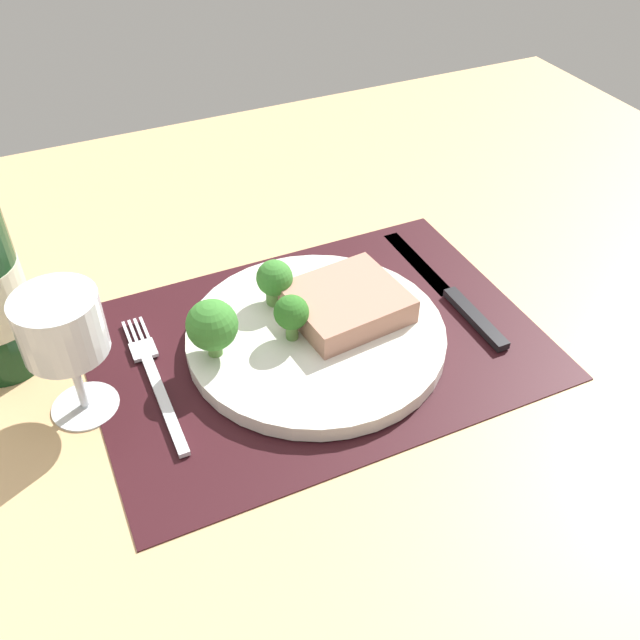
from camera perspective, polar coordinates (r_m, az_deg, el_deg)
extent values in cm
cube|color=tan|center=(71.66, -0.31, -2.86)|extent=(140.00, 110.00, 3.00)
cube|color=black|center=(70.54, -0.31, -1.89)|extent=(43.69, 31.04, 0.30)
cylinder|color=silver|center=(69.90, -0.32, -1.32)|extent=(25.65, 25.65, 1.60)
cube|color=tan|center=(70.57, 2.12, 1.39)|extent=(11.86, 10.84, 2.64)
cylinder|color=#5B8942|center=(68.25, -2.37, -0.72)|extent=(1.22, 1.22, 1.74)
sphere|color=#2D6B23|center=(66.74, -2.43, 0.78)|extent=(3.41, 3.41, 3.41)
cylinder|color=#5B8942|center=(67.14, -8.49, -2.21)|extent=(1.39, 1.39, 1.48)
sphere|color=#387A2D|center=(65.29, -8.73, -0.40)|extent=(4.86, 4.86, 4.86)
cylinder|color=#5B8942|center=(72.45, -3.62, 1.95)|extent=(1.96, 1.96, 1.49)
sphere|color=#387A2D|center=(71.03, -3.70, 3.42)|extent=(3.73, 3.73, 3.73)
cube|color=silver|center=(65.74, -12.47, -6.60)|extent=(1.00, 13.00, 0.50)
cube|color=silver|center=(71.36, -14.09, -2.37)|extent=(2.40, 2.60, 0.40)
cube|color=silver|center=(73.64, -15.33, -1.06)|extent=(0.30, 3.60, 0.35)
cube|color=silver|center=(73.68, -14.89, -0.93)|extent=(0.30, 3.60, 0.35)
cube|color=silver|center=(73.73, -14.44, -0.80)|extent=(0.30, 3.60, 0.35)
cube|color=silver|center=(73.78, -13.99, -0.68)|extent=(0.30, 3.60, 0.35)
cube|color=black|center=(74.36, 12.44, 0.16)|extent=(1.40, 10.00, 0.80)
cube|color=silver|center=(81.77, 7.91, 4.77)|extent=(1.80, 13.00, 0.30)
cylinder|color=silver|center=(67.96, -18.43, -6.56)|extent=(6.07, 6.07, 0.40)
cylinder|color=silver|center=(65.53, -19.07, -4.44)|extent=(0.80, 0.80, 6.70)
cylinder|color=silver|center=(61.60, -20.28, -0.40)|extent=(7.19, 7.19, 5.52)
cylinder|color=#560C19|center=(62.62, -19.94, -1.54)|extent=(6.33, 6.33, 2.22)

